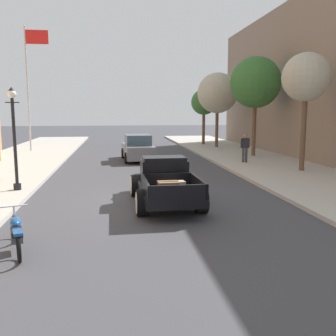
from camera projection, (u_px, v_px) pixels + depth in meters
ground_plane at (155, 200)px, 13.39m from camera, size 140.00×140.00×0.00m
hotrod_truck_black at (164, 181)px, 12.93m from camera, size 2.25×4.97×1.58m
motorcycle_parked at (16, 232)px, 8.41m from camera, size 0.82×2.05×0.93m
car_background_grey at (138, 148)px, 23.93m from camera, size 2.04×4.39×1.65m
pedestrian_sidewalk_right at (245, 146)px, 21.93m from camera, size 0.53×0.22×1.65m
street_lamp_near at (14, 131)px, 14.03m from camera, size 0.50×0.32×3.85m
flagpole at (30, 75)px, 27.89m from camera, size 1.74×0.16×9.16m
street_tree_nearest at (306, 78)px, 18.40m from camera, size 2.37×2.37×5.81m
street_tree_second at (256, 83)px, 24.68m from camera, size 3.35×3.35×6.51m
street_tree_third at (217, 93)px, 30.86m from camera, size 3.30×3.30×6.09m
street_tree_farthest at (204, 102)px, 33.73m from camera, size 2.29×2.29×4.92m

